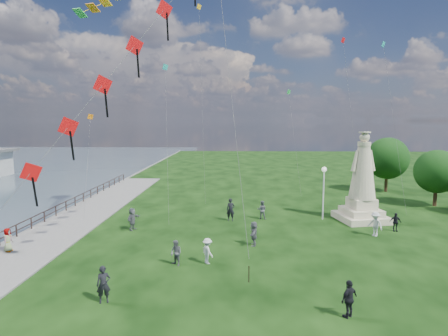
{
  "coord_description": "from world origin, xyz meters",
  "views": [
    {
      "loc": [
        -0.15,
        -16.03,
        8.54
      ],
      "look_at": [
        -1.0,
        8.0,
        5.5
      ],
      "focal_mm": 30.0,
      "sensor_mm": 36.0,
      "label": 1
    }
  ],
  "objects_px": {
    "person_9": "(395,222)",
    "person_2": "(208,251)",
    "statue": "(362,188)",
    "person_7": "(262,210)",
    "person_11": "(254,233)",
    "person_1": "(176,253)",
    "person_3": "(349,299)",
    "person_0": "(104,284)",
    "person_5": "(132,219)",
    "person_10": "(8,241)",
    "person_6": "(231,210)",
    "person_8": "(375,224)",
    "lamppost": "(324,182)"
  },
  "relations": [
    {
      "from": "person_9",
      "to": "person_2",
      "type": "bearing_deg",
      "value": -148.05
    },
    {
      "from": "statue",
      "to": "person_7",
      "type": "relative_size",
      "value": 4.73
    },
    {
      "from": "statue",
      "to": "person_11",
      "type": "bearing_deg",
      "value": -155.74
    },
    {
      "from": "person_1",
      "to": "person_3",
      "type": "relative_size",
      "value": 0.9
    },
    {
      "from": "person_2",
      "to": "person_9",
      "type": "xyz_separation_m",
      "value": [
        14.07,
        7.14,
        -0.05
      ]
    },
    {
      "from": "person_0",
      "to": "person_1",
      "type": "distance_m",
      "value": 5.36
    },
    {
      "from": "person_5",
      "to": "person_10",
      "type": "relative_size",
      "value": 1.14
    },
    {
      "from": "person_11",
      "to": "person_3",
      "type": "bearing_deg",
      "value": 25.91
    },
    {
      "from": "person_6",
      "to": "person_0",
      "type": "bearing_deg",
      "value": -108.04
    },
    {
      "from": "person_8",
      "to": "person_9",
      "type": "bearing_deg",
      "value": 87.05
    },
    {
      "from": "person_1",
      "to": "person_11",
      "type": "distance_m",
      "value": 6.1
    },
    {
      "from": "person_1",
      "to": "person_8",
      "type": "distance_m",
      "value": 15.22
    },
    {
      "from": "person_10",
      "to": "person_6",
      "type": "bearing_deg",
      "value": -60.88
    },
    {
      "from": "person_10",
      "to": "person_11",
      "type": "height_order",
      "value": "person_11"
    },
    {
      "from": "person_3",
      "to": "person_10",
      "type": "height_order",
      "value": "person_3"
    },
    {
      "from": "person_1",
      "to": "person_6",
      "type": "bearing_deg",
      "value": 113.15
    },
    {
      "from": "person_6",
      "to": "person_2",
      "type": "bearing_deg",
      "value": -93.96
    },
    {
      "from": "lamppost",
      "to": "person_2",
      "type": "bearing_deg",
      "value": -131.25
    },
    {
      "from": "person_7",
      "to": "person_11",
      "type": "distance_m",
      "value": 7.14
    },
    {
      "from": "person_3",
      "to": "person_10",
      "type": "relative_size",
      "value": 1.1
    },
    {
      "from": "statue",
      "to": "person_6",
      "type": "distance_m",
      "value": 11.4
    },
    {
      "from": "person_7",
      "to": "person_9",
      "type": "height_order",
      "value": "person_7"
    },
    {
      "from": "person_2",
      "to": "person_10",
      "type": "height_order",
      "value": "person_2"
    },
    {
      "from": "person_0",
      "to": "person_6",
      "type": "relative_size",
      "value": 0.91
    },
    {
      "from": "person_5",
      "to": "person_11",
      "type": "relative_size",
      "value": 1.05
    },
    {
      "from": "statue",
      "to": "person_11",
      "type": "relative_size",
      "value": 4.54
    },
    {
      "from": "person_5",
      "to": "person_8",
      "type": "bearing_deg",
      "value": -77.32
    },
    {
      "from": "person_1",
      "to": "person_7",
      "type": "height_order",
      "value": "person_7"
    },
    {
      "from": "lamppost",
      "to": "person_11",
      "type": "relative_size",
      "value": 2.74
    },
    {
      "from": "person_1",
      "to": "statue",
      "type": "bearing_deg",
      "value": 76.6
    },
    {
      "from": "person_3",
      "to": "person_10",
      "type": "bearing_deg",
      "value": -58.44
    },
    {
      "from": "lamppost",
      "to": "person_11",
      "type": "bearing_deg",
      "value": -131.59
    },
    {
      "from": "person_2",
      "to": "person_6",
      "type": "xyz_separation_m",
      "value": [
        1.21,
        9.74,
        0.19
      ]
    },
    {
      "from": "person_2",
      "to": "person_6",
      "type": "distance_m",
      "value": 9.82
    },
    {
      "from": "person_1",
      "to": "person_5",
      "type": "relative_size",
      "value": 0.87
    },
    {
      "from": "person_2",
      "to": "person_8",
      "type": "height_order",
      "value": "person_8"
    },
    {
      "from": "person_0",
      "to": "person_6",
      "type": "bearing_deg",
      "value": 48.52
    },
    {
      "from": "statue",
      "to": "person_6",
      "type": "height_order",
      "value": "statue"
    },
    {
      "from": "person_1",
      "to": "person_2",
      "type": "bearing_deg",
      "value": 51.83
    },
    {
      "from": "person_6",
      "to": "person_8",
      "type": "height_order",
      "value": "person_6"
    },
    {
      "from": "person_2",
      "to": "person_5",
      "type": "relative_size",
      "value": 0.88
    },
    {
      "from": "person_2",
      "to": "person_9",
      "type": "height_order",
      "value": "person_2"
    },
    {
      "from": "lamppost",
      "to": "person_9",
      "type": "distance_m",
      "value": 6.45
    },
    {
      "from": "statue",
      "to": "person_1",
      "type": "relative_size",
      "value": 4.98
    },
    {
      "from": "person_2",
      "to": "person_9",
      "type": "bearing_deg",
      "value": -99.31
    },
    {
      "from": "person_6",
      "to": "person_5",
      "type": "bearing_deg",
      "value": -155.78
    },
    {
      "from": "person_5",
      "to": "person_11",
      "type": "bearing_deg",
      "value": -94.11
    },
    {
      "from": "statue",
      "to": "person_10",
      "type": "bearing_deg",
      "value": -172.19
    },
    {
      "from": "lamppost",
      "to": "person_3",
      "type": "xyz_separation_m",
      "value": [
        -2.58,
        -16.52,
        -2.47
      ]
    },
    {
      "from": "person_8",
      "to": "person_9",
      "type": "relative_size",
      "value": 1.25
    }
  ]
}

